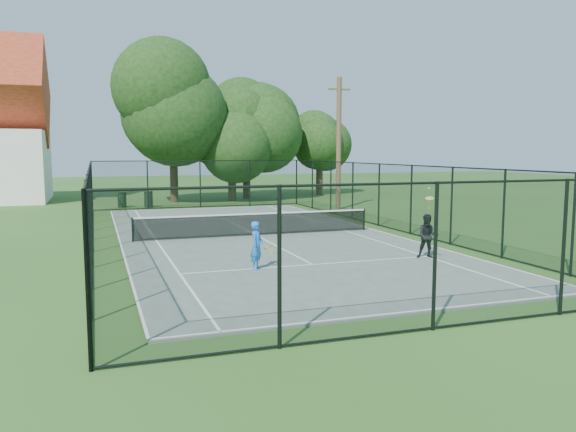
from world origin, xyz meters
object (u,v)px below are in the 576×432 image
object	(u,v)px
trash_bin_left	(122,200)
player_blue	(257,246)
tennis_net	(256,223)
utility_pole	(339,143)
trash_bin_right	(148,199)
player_black	(428,236)

from	to	relation	value
trash_bin_left	player_blue	bearing A→B (deg)	-82.22
trash_bin_left	tennis_net	bearing A→B (deg)	-72.13
utility_pole	player_blue	size ratio (longest dim) A/B	5.50
trash_bin_right	utility_pole	world-z (taller)	utility_pole
trash_bin_right	player_black	world-z (taller)	player_black
trash_bin_right	player_blue	world-z (taller)	player_blue
tennis_net	trash_bin_left	xyz separation A→B (m)	(-4.72, 14.65, -0.08)
utility_pole	trash_bin_left	bearing A→B (deg)	155.64
tennis_net	trash_bin_left	distance (m)	15.40
trash_bin_right	player_blue	size ratio (longest dim) A/B	0.71
trash_bin_right	utility_pole	size ratio (longest dim) A/B	0.13
trash_bin_left	player_black	world-z (taller)	player_black
player_black	player_blue	bearing A→B (deg)	178.98
player_black	trash_bin_right	bearing A→B (deg)	108.96
trash_bin_left	player_black	xyz separation A→B (m)	(8.72, -21.27, 0.30)
tennis_net	trash_bin_left	world-z (taller)	tennis_net
player_blue	trash_bin_right	bearing A→B (deg)	93.60
player_blue	player_black	bearing A→B (deg)	-1.02
trash_bin_right	player_black	size ratio (longest dim) A/B	0.45
trash_bin_right	player_blue	distance (m)	20.69
trash_bin_right	utility_pole	xyz separation A→B (m)	(10.89, -5.13, 3.53)
trash_bin_right	utility_pole	bearing A→B (deg)	-25.22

